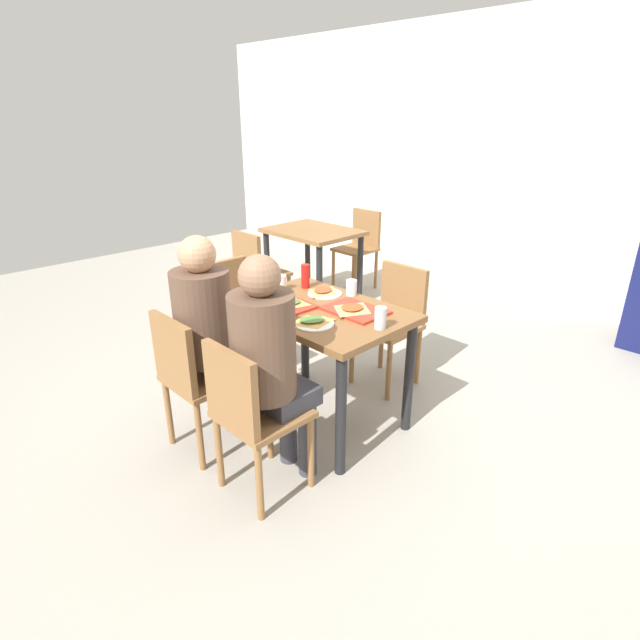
% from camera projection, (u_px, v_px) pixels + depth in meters
% --- Properties ---
extents(ground_plane, '(10.00, 10.00, 0.02)m').
position_uv_depth(ground_plane, '(320.00, 419.00, 3.32)').
color(ground_plane, '#9E998E').
extents(back_wall, '(10.00, 0.10, 2.80)m').
position_uv_depth(back_wall, '(556.00, 164.00, 4.86)').
color(back_wall, silver).
rests_on(back_wall, ground_plane).
extents(main_table, '(1.05, 0.73, 0.77)m').
position_uv_depth(main_table, '(320.00, 326.00, 3.07)').
color(main_table, brown).
rests_on(main_table, ground_plane).
extents(chair_near_left, '(0.40, 0.40, 0.86)m').
position_uv_depth(chair_near_left, '(192.00, 373.00, 2.82)').
color(chair_near_left, olive).
rests_on(chair_near_left, ground_plane).
extents(chair_near_right, '(0.40, 0.40, 0.86)m').
position_uv_depth(chair_near_right, '(249.00, 410.00, 2.47)').
color(chair_near_right, olive).
rests_on(chair_near_right, ground_plane).
extents(chair_far_side, '(0.40, 0.40, 0.86)m').
position_uv_depth(chair_far_side, '(394.00, 316.00, 3.61)').
color(chair_far_side, olive).
rests_on(chair_far_side, ground_plane).
extents(chair_left_end, '(0.40, 0.40, 0.86)m').
position_uv_depth(chair_left_end, '(234.00, 310.00, 3.73)').
color(chair_left_end, olive).
rests_on(chair_left_end, ground_plane).
extents(person_in_red, '(0.32, 0.42, 1.27)m').
position_uv_depth(person_in_red, '(210.00, 326.00, 2.81)').
color(person_in_red, '#383842').
rests_on(person_in_red, ground_plane).
extents(person_in_brown_jacket, '(0.32, 0.42, 1.27)m').
position_uv_depth(person_in_brown_jacket, '(269.00, 356.00, 2.47)').
color(person_in_brown_jacket, '#383842').
rests_on(person_in_brown_jacket, ground_plane).
extents(tray_red_near, '(0.37, 0.27, 0.02)m').
position_uv_depth(tray_red_near, '(284.00, 304.00, 3.06)').
color(tray_red_near, red).
rests_on(tray_red_near, main_table).
extents(tray_red_far, '(0.36, 0.26, 0.02)m').
position_uv_depth(tray_red_far, '(355.00, 310.00, 2.97)').
color(tray_red_far, red).
rests_on(tray_red_far, main_table).
extents(paper_plate_center, '(0.22, 0.22, 0.01)m').
position_uv_depth(paper_plate_center, '(325.00, 294.00, 3.26)').
color(paper_plate_center, white).
rests_on(paper_plate_center, main_table).
extents(paper_plate_near_edge, '(0.22, 0.22, 0.01)m').
position_uv_depth(paper_plate_near_edge, '(314.00, 324.00, 2.79)').
color(paper_plate_near_edge, white).
rests_on(paper_plate_near_edge, main_table).
extents(pizza_slice_a, '(0.26, 0.25, 0.02)m').
position_uv_depth(pizza_slice_a, '(289.00, 302.00, 3.05)').
color(pizza_slice_a, tan).
rests_on(pizza_slice_a, tray_red_near).
extents(pizza_slice_b, '(0.22, 0.24, 0.02)m').
position_uv_depth(pizza_slice_b, '(352.00, 308.00, 2.96)').
color(pizza_slice_b, '#DBAD60').
rests_on(pizza_slice_b, tray_red_far).
extents(pizza_slice_c, '(0.20, 0.23, 0.02)m').
position_uv_depth(pizza_slice_c, '(323.00, 291.00, 3.27)').
color(pizza_slice_c, '#DBAD60').
rests_on(pizza_slice_c, paper_plate_center).
extents(pizza_slice_d, '(0.23, 0.25, 0.02)m').
position_uv_depth(pizza_slice_d, '(312.00, 321.00, 2.80)').
color(pizza_slice_d, tan).
rests_on(pizza_slice_d, paper_plate_near_edge).
extents(plastic_cup_a, '(0.07, 0.07, 0.10)m').
position_uv_depth(plastic_cup_a, '(351.00, 288.00, 3.22)').
color(plastic_cup_a, white).
rests_on(plastic_cup_a, main_table).
extents(plastic_cup_b, '(0.07, 0.07, 0.10)m').
position_uv_depth(plastic_cup_b, '(284.00, 315.00, 2.79)').
color(plastic_cup_b, white).
rests_on(plastic_cup_b, main_table).
extents(plastic_cup_c, '(0.07, 0.07, 0.10)m').
position_uv_depth(plastic_cup_c, '(281.00, 283.00, 3.32)').
color(plastic_cup_c, white).
rests_on(plastic_cup_c, main_table).
extents(soda_can, '(0.07, 0.07, 0.12)m').
position_uv_depth(soda_can, '(380.00, 318.00, 2.72)').
color(soda_can, '#B7BCC6').
rests_on(soda_can, main_table).
extents(condiment_bottle, '(0.06, 0.06, 0.16)m').
position_uv_depth(condiment_bottle, '(305.00, 276.00, 3.35)').
color(condiment_bottle, red).
rests_on(condiment_bottle, main_table).
extents(foil_bundle, '(0.10, 0.10, 0.10)m').
position_uv_depth(foil_bundle, '(270.00, 284.00, 3.29)').
color(foil_bundle, silver).
rests_on(foil_bundle, main_table).
extents(background_table, '(0.90, 0.70, 0.77)m').
position_uv_depth(background_table, '(313.00, 243.00, 5.10)').
color(background_table, olive).
rests_on(background_table, ground_plane).
extents(background_chair_near, '(0.40, 0.40, 0.86)m').
position_uv_depth(background_chair_near, '(256.00, 269.00, 4.67)').
color(background_chair_near, olive).
rests_on(background_chair_near, ground_plane).
extents(background_chair_far, '(0.40, 0.40, 0.86)m').
position_uv_depth(background_chair_far, '(360.00, 243.00, 5.62)').
color(background_chair_far, olive).
rests_on(background_chair_far, ground_plane).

